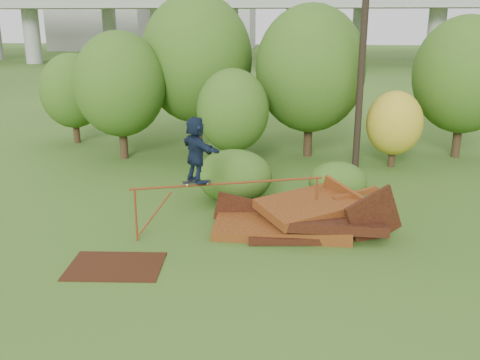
# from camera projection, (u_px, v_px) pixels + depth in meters

# --- Properties ---
(ground) EXTENTS (240.00, 240.00, 0.00)m
(ground) POSITION_uv_depth(u_px,v_px,m) (262.00, 262.00, 13.92)
(ground) COLOR #2D5116
(ground) RESTS_ON ground
(scrap_pile) EXTENTS (5.65, 3.21, 1.90)m
(scrap_pile) POSITION_uv_depth(u_px,v_px,m) (301.00, 218.00, 15.95)
(scrap_pile) COLOR #49210D
(scrap_pile) RESTS_ON ground
(grind_rail) EXTENTS (5.38, 1.81, 1.58)m
(grind_rail) POSITION_uv_depth(u_px,v_px,m) (229.00, 192.00, 15.40)
(grind_rail) COLOR maroon
(grind_rail) RESTS_ON ground
(skateboard) EXTENTS (0.84, 0.46, 0.08)m
(skateboard) POSITION_uv_depth(u_px,v_px,m) (197.00, 182.00, 15.11)
(skateboard) COLOR black
(skateboard) RESTS_ON grind_rail
(skater) EXTENTS (1.54, 1.66, 1.85)m
(skater) POSITION_uv_depth(u_px,v_px,m) (196.00, 150.00, 14.84)
(skater) COLOR #131F34
(skater) RESTS_ON skateboard
(flat_plate) EXTENTS (2.50, 1.88, 0.03)m
(flat_plate) POSITION_uv_depth(u_px,v_px,m) (115.00, 266.00, 13.64)
(flat_plate) COLOR #34190B
(flat_plate) RESTS_ON ground
(tree_0) EXTENTS (3.98, 3.98, 5.61)m
(tree_0) POSITION_uv_depth(u_px,v_px,m) (120.00, 84.00, 23.25)
(tree_0) COLOR black
(tree_0) RESTS_ON ground
(tree_1) EXTENTS (5.21, 5.21, 7.25)m
(tree_1) POSITION_uv_depth(u_px,v_px,m) (197.00, 59.00, 24.98)
(tree_1) COLOR black
(tree_1) RESTS_ON ground
(tree_2) EXTENTS (2.96, 2.96, 4.18)m
(tree_2) POSITION_uv_depth(u_px,v_px,m) (233.00, 111.00, 21.81)
(tree_2) COLOR black
(tree_2) RESTS_ON ground
(tree_3) EXTENTS (4.86, 4.86, 6.74)m
(tree_3) POSITION_uv_depth(u_px,v_px,m) (311.00, 69.00, 23.51)
(tree_3) COLOR black
(tree_3) RESTS_ON ground
(tree_4) EXTENTS (2.34, 2.34, 3.23)m
(tree_4) POSITION_uv_depth(u_px,v_px,m) (394.00, 123.00, 22.31)
(tree_4) COLOR black
(tree_4) RESTS_ON ground
(tree_5) EXTENTS (4.46, 4.46, 6.27)m
(tree_5) POSITION_uv_depth(u_px,v_px,m) (465.00, 75.00, 23.40)
(tree_5) COLOR black
(tree_5) RESTS_ON ground
(tree_6) EXTENTS (3.21, 3.21, 4.48)m
(tree_6) POSITION_uv_depth(u_px,v_px,m) (73.00, 91.00, 26.47)
(tree_6) COLOR black
(tree_6) RESTS_ON ground
(shrub_left) EXTENTS (2.61, 2.41, 1.81)m
(shrub_left) POSITION_uv_depth(u_px,v_px,m) (234.00, 176.00, 18.31)
(shrub_left) COLOR #264913
(shrub_left) RESTS_ON ground
(shrub_right) EXTENTS (1.99, 1.83, 1.41)m
(shrub_right) POSITION_uv_depth(u_px,v_px,m) (338.00, 182.00, 18.27)
(shrub_right) COLOR #264913
(shrub_right) RESTS_ON ground
(utility_pole) EXTENTS (1.40, 0.28, 9.56)m
(utility_pole) POSITION_uv_depth(u_px,v_px,m) (363.00, 50.00, 21.27)
(utility_pole) COLOR black
(utility_pole) RESTS_ON ground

